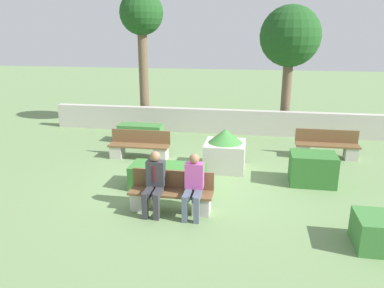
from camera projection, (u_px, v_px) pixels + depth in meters
ground_plane at (191, 184)px, 9.46m from camera, size 60.00×60.00×0.00m
perimeter_wall at (214, 121)px, 14.10m from camera, size 12.46×0.30×0.91m
bench_front at (171, 196)px, 7.99m from camera, size 1.79×0.48×0.83m
bench_left_side at (139, 148)px, 11.27m from camera, size 1.83×0.48×0.83m
bench_right_side at (327, 148)px, 11.33m from camera, size 1.86×0.49×0.83m
person_seated_man at (154, 180)px, 7.80m from camera, size 0.38×0.64×1.32m
person_seated_woman at (193, 183)px, 7.67m from camera, size 0.38×0.64×1.31m
hedge_block_near_right at (313, 169)px, 9.37m from camera, size 1.11×0.82×0.79m
hedge_block_mid_left at (168, 177)px, 9.14m from camera, size 1.82×0.79×0.58m
hedge_block_mid_right at (141, 133)px, 12.95m from camera, size 1.51×0.60×0.62m
planter_corner_left at (225, 150)px, 10.34m from camera, size 1.09×1.09×1.15m
tree_leftmost at (142, 20)px, 14.07m from camera, size 1.64×1.64×5.19m
tree_center_left at (290, 38)px, 13.35m from camera, size 2.17×2.17×4.62m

